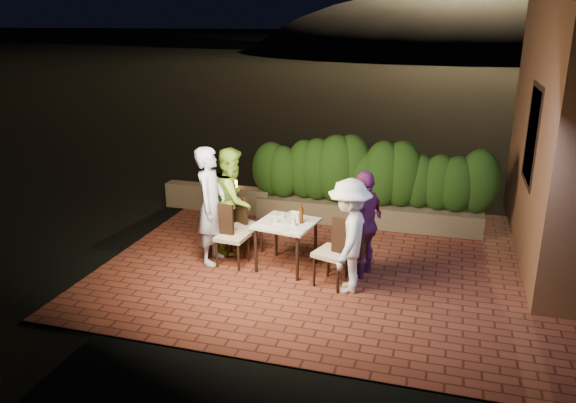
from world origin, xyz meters
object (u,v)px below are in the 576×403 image
at_px(dining_table, 286,245).
at_px(diner_green, 232,200).
at_px(bowl, 294,214).
at_px(diner_purple, 365,224).
at_px(beer_bottle, 301,213).
at_px(chair_left_back, 246,225).
at_px(diner_blue, 211,206).
at_px(diner_white, 349,236).
at_px(chair_right_front, 333,252).
at_px(chair_right_back, 345,246).
at_px(parapet_lamp, 235,184).
at_px(chair_left_front, 232,235).

xyz_separation_m(dining_table, diner_green, (-1.06, 0.47, 0.49)).
height_order(bowl, diner_purple, diner_purple).
distance_m(beer_bottle, chair_left_back, 1.19).
relative_size(chair_left_back, diner_blue, 0.50).
relative_size(bowl, diner_white, 0.11).
xyz_separation_m(dining_table, diner_white, (1.05, -0.47, 0.44)).
xyz_separation_m(chair_left_back, diner_green, (-0.25, 0.07, 0.40)).
relative_size(chair_right_front, chair_right_back, 1.22).
height_order(chair_right_front, parapet_lamp, chair_right_front).
distance_m(chair_right_front, chair_right_back, 0.48).
xyz_separation_m(beer_bottle, chair_right_front, (0.58, -0.40, -0.39)).
distance_m(diner_green, diner_purple, 2.27).
xyz_separation_m(dining_table, bowl, (0.03, 0.33, 0.40)).
distance_m(diner_blue, diner_purple, 2.38).
bearing_deg(diner_white, chair_right_front, -113.30).
height_order(chair_left_back, chair_right_back, chair_left_back).
bearing_deg(chair_left_front, diner_purple, 10.16).
height_order(dining_table, chair_left_back, chair_left_back).
relative_size(beer_bottle, diner_white, 0.19).
bearing_deg(chair_left_front, chair_right_back, 11.13).
relative_size(chair_right_back, diner_purple, 0.52).
height_order(chair_left_front, diner_green, diner_green).
xyz_separation_m(dining_table, chair_left_back, (-0.81, 0.41, 0.09)).
height_order(bowl, chair_left_back, chair_left_back).
relative_size(diner_purple, parapet_lamp, 11.62).
bearing_deg(diner_green, chair_left_front, -170.46).
bearing_deg(diner_blue, dining_table, -89.72).
relative_size(chair_left_front, chair_left_back, 1.04).
relative_size(chair_right_front, parapet_lamp, 7.41).
height_order(diner_blue, parapet_lamp, diner_blue).
bearing_deg(chair_left_back, dining_table, 6.15).
relative_size(bowl, chair_left_back, 0.20).
distance_m(dining_table, diner_green, 1.26).
bearing_deg(chair_left_back, diner_blue, -94.57).
relative_size(chair_left_front, diner_green, 0.56).
xyz_separation_m(chair_right_front, chair_right_back, (0.08, 0.47, -0.09)).
relative_size(bowl, chair_right_front, 0.18).
bearing_deg(beer_bottle, diner_purple, 4.14).
xyz_separation_m(chair_left_front, parapet_lamp, (-0.90, 2.41, 0.08)).
xyz_separation_m(bowl, chair_left_front, (-0.87, -0.45, -0.28)).
height_order(beer_bottle, parapet_lamp, beer_bottle).
bearing_deg(diner_purple, dining_table, -67.12).
bearing_deg(chair_right_front, diner_purple, -110.31).
relative_size(diner_green, diner_white, 1.06).
relative_size(chair_right_back, diner_white, 0.52).
distance_m(beer_bottle, bowl, 0.39).
relative_size(chair_right_front, diner_blue, 0.56).
bearing_deg(parapet_lamp, chair_left_back, -63.73).
height_order(beer_bottle, chair_left_back, beer_bottle).
relative_size(chair_left_back, parapet_lamp, 6.71).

